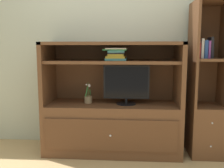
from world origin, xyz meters
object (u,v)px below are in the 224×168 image
(media_console, at_px, (112,116))
(upright_book_row, at_px, (205,49))
(bookshelf_tall, at_px, (206,105))
(magazine_stack, at_px, (116,54))
(potted_plant, at_px, (88,98))
(tv_monitor, at_px, (126,84))

(media_console, xyz_separation_m, upright_book_row, (1.09, -0.00, 0.83))
(media_console, bearing_deg, bookshelf_tall, 0.29)
(magazine_stack, xyz_separation_m, bookshelf_tall, (1.10, 0.01, -0.61))
(media_console, xyz_separation_m, potted_plant, (-0.30, -0.01, 0.22))
(potted_plant, distance_m, upright_book_row, 1.52)
(potted_plant, height_order, bookshelf_tall, bookshelf_tall)
(media_console, relative_size, bookshelf_tall, 0.90)
(media_console, relative_size, tv_monitor, 2.98)
(media_console, height_order, tv_monitor, media_console)
(potted_plant, bearing_deg, upright_book_row, 0.04)
(upright_book_row, bearing_deg, media_console, 179.75)
(potted_plant, height_order, magazine_stack, magazine_stack)
(tv_monitor, height_order, magazine_stack, magazine_stack)
(tv_monitor, xyz_separation_m, potted_plant, (-0.47, 0.03, -0.19))
(media_console, bearing_deg, tv_monitor, -10.79)
(magazine_stack, bearing_deg, media_console, 170.03)
(tv_monitor, height_order, upright_book_row, upright_book_row)
(potted_plant, xyz_separation_m, magazine_stack, (0.35, -0.00, 0.55))
(potted_plant, xyz_separation_m, upright_book_row, (1.39, 0.00, 0.61))
(potted_plant, bearing_deg, tv_monitor, -3.29)
(potted_plant, distance_m, bookshelf_tall, 1.45)
(magazine_stack, relative_size, bookshelf_tall, 0.19)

